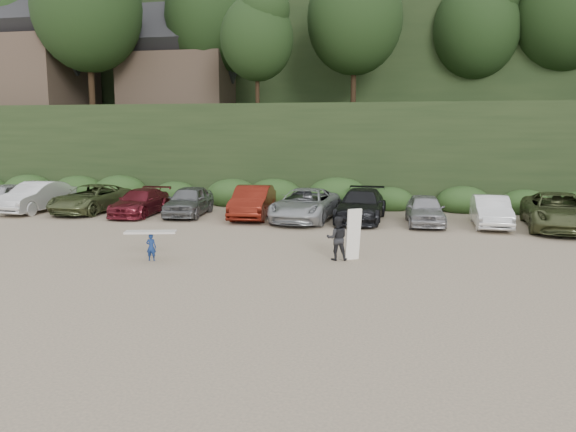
# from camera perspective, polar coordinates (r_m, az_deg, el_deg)

# --- Properties ---
(ground) EXTENTS (120.00, 120.00, 0.00)m
(ground) POSITION_cam_1_polar(r_m,az_deg,el_deg) (18.53, -3.89, -5.32)
(ground) COLOR tan
(ground) RESTS_ON ground
(hillside_backdrop) EXTENTS (90.00, 41.50, 28.00)m
(hillside_backdrop) POSITION_cam_1_polar(r_m,az_deg,el_deg) (53.88, 6.41, 15.98)
(hillside_backdrop) COLOR black
(hillside_backdrop) RESTS_ON ground
(parked_cars) EXTENTS (39.42, 6.42, 1.65)m
(parked_cars) POSITION_cam_1_polar(r_m,az_deg,el_deg) (27.69, 5.55, 1.04)
(parked_cars) COLOR #B7B7BC
(parked_cars) RESTS_ON ground
(child_surfer) EXTENTS (1.81, 0.90, 1.05)m
(child_surfer) POSITION_cam_1_polar(r_m,az_deg,el_deg) (19.96, -13.75, -2.43)
(child_surfer) COLOR navy
(child_surfer) RESTS_ON ground
(adult_surfer) EXTENTS (1.26, 0.72, 1.81)m
(adult_surfer) POSITION_cam_1_polar(r_m,az_deg,el_deg) (19.56, 5.16, -2.23)
(adult_surfer) COLOR black
(adult_surfer) RESTS_ON ground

